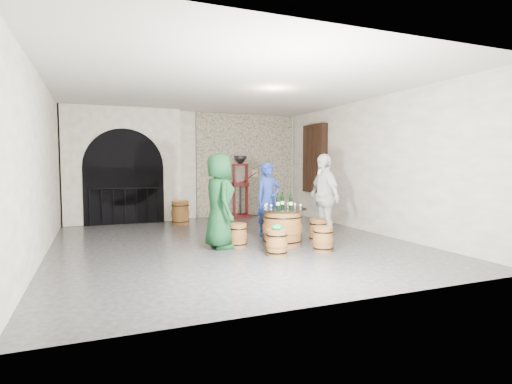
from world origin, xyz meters
name	(u,v)px	position (x,y,z in m)	size (l,w,h in m)	color
ground	(231,242)	(0.00, 0.00, 0.00)	(8.00, 8.00, 0.00)	#29292C
wall_back	(189,165)	(0.00, 4.00, 1.60)	(8.00, 8.00, 0.00)	white
wall_front	(340,167)	(0.00, -4.00, 1.60)	(8.00, 8.00, 0.00)	white
wall_left	(41,166)	(-3.50, 0.00, 1.60)	(8.00, 8.00, 0.00)	white
wall_right	(369,166)	(3.50, 0.00, 1.60)	(8.00, 8.00, 0.00)	white
ceiling	(231,88)	(0.00, 0.00, 3.20)	(8.00, 8.00, 0.00)	beige
stone_facing_panel	(246,165)	(1.80, 3.94, 1.60)	(3.20, 0.12, 3.18)	#B2A88E
arched_opening	(123,166)	(-1.90, 3.74, 1.58)	(3.10, 0.60, 3.19)	white
shuttered_window	(314,159)	(3.38, 2.40, 1.80)	(0.23, 1.10, 2.00)	black
barrel_table	(282,227)	(0.84, -0.73, 0.37)	(0.97, 0.97, 0.75)	brown
barrel_stool_left	(237,235)	(-0.05, -0.55, 0.23)	(0.39, 0.39, 0.47)	brown
barrel_stool_far	(271,227)	(0.98, 0.18, 0.23)	(0.39, 0.39, 0.47)	brown
barrel_stool_right	(318,230)	(1.75, -0.60, 0.23)	(0.39, 0.39, 0.47)	brown
barrel_stool_near_right	(323,239)	(1.31, -1.51, 0.23)	(0.39, 0.39, 0.47)	brown
barrel_stool_near_left	(277,243)	(0.36, -1.50, 0.23)	(0.39, 0.39, 0.47)	brown
green_cap	(277,227)	(0.36, -1.50, 0.51)	(0.23, 0.18, 0.10)	#0C8C48
person_green	(219,201)	(-0.40, -0.48, 0.92)	(0.90, 0.59, 1.85)	#103B1C
person_blue	(268,199)	(1.01, 0.36, 0.84)	(0.61, 0.40, 1.67)	navy
person_white	(324,197)	(1.89, -0.58, 0.93)	(1.09, 0.45, 1.86)	silver
wine_bottle_left	(278,202)	(0.75, -0.70, 0.88)	(0.08, 0.08, 0.32)	black
wine_bottle_center	(291,202)	(1.01, -0.77, 0.88)	(0.08, 0.08, 0.32)	black
wine_bottle_right	(282,201)	(0.92, -0.56, 0.88)	(0.08, 0.08, 0.32)	black
tasting_glass_a	(271,207)	(0.58, -0.74, 0.80)	(0.05, 0.05, 0.10)	#BE6725
tasting_glass_b	(295,206)	(1.12, -0.73, 0.80)	(0.05, 0.05, 0.10)	#BE6725
tasting_glass_c	(266,205)	(0.61, -0.46, 0.80)	(0.05, 0.05, 0.10)	#BE6725
tasting_glass_d	(288,205)	(1.05, -0.55, 0.80)	(0.05, 0.05, 0.10)	#BE6725
tasting_glass_e	(300,206)	(1.16, -0.88, 0.80)	(0.05, 0.05, 0.10)	#BE6725
tasting_glass_f	(265,207)	(0.46, -0.74, 0.80)	(0.05, 0.05, 0.10)	#BE6725
side_barrel	(180,213)	(-0.52, 2.79, 0.32)	(0.49, 0.49, 0.65)	brown
corking_press	(241,182)	(1.49, 3.58, 1.10)	(0.78, 0.46, 1.89)	#480C0D
control_box	(254,173)	(2.05, 3.86, 1.35)	(0.18, 0.10, 0.22)	silver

